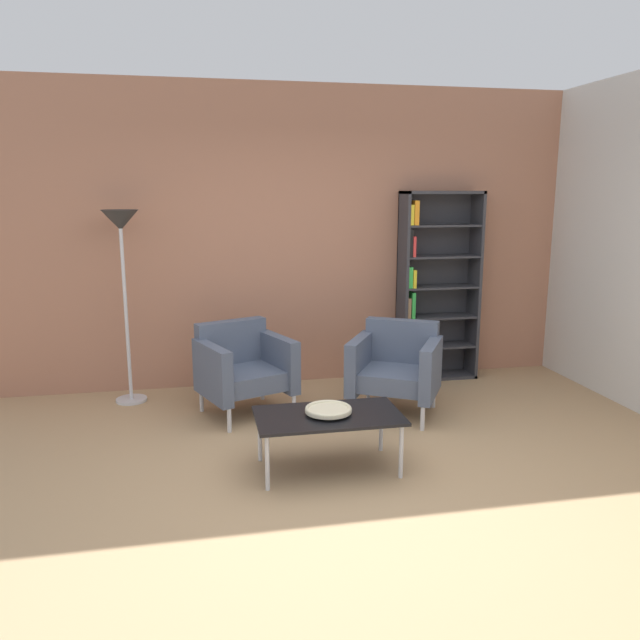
% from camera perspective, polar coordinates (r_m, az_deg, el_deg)
% --- Properties ---
extents(ground_plane, '(8.32, 8.32, 0.00)m').
position_cam_1_polar(ground_plane, '(4.20, 2.79, -15.12)').
color(ground_plane, tan).
extents(brick_back_panel, '(6.40, 0.12, 2.90)m').
position_cam_1_polar(brick_back_panel, '(6.18, -2.70, 7.56)').
color(brick_back_panel, '#A87056').
rests_on(brick_back_panel, ground_plane).
extents(bookshelf_tall, '(0.80, 0.30, 1.90)m').
position_cam_1_polar(bookshelf_tall, '(6.41, 10.28, 2.92)').
color(bookshelf_tall, '#333338').
rests_on(bookshelf_tall, ground_plane).
extents(coffee_table_low, '(1.00, 0.56, 0.40)m').
position_cam_1_polar(coffee_table_low, '(4.31, 0.77, -9.03)').
color(coffee_table_low, black).
rests_on(coffee_table_low, ground_plane).
extents(decorative_bowl, '(0.32, 0.32, 0.05)m').
position_cam_1_polar(decorative_bowl, '(4.29, 0.77, -8.20)').
color(decorative_bowl, beige).
rests_on(decorative_bowl, coffee_table_low).
extents(armchair_corner_red, '(0.90, 0.86, 0.78)m').
position_cam_1_polar(armchair_corner_red, '(5.42, -7.08, -4.25)').
color(armchair_corner_red, '#4C566B').
rests_on(armchair_corner_red, ground_plane).
extents(armchair_near_window, '(0.93, 0.91, 0.78)m').
position_cam_1_polar(armchair_near_window, '(5.43, 6.99, -4.21)').
color(armchair_near_window, '#4C566B').
rests_on(armchair_near_window, ground_plane).
extents(floor_lamp_torchiere, '(0.32, 0.32, 1.74)m').
position_cam_1_polar(floor_lamp_torchiere, '(5.75, -17.72, 6.70)').
color(floor_lamp_torchiere, silver).
rests_on(floor_lamp_torchiere, ground_plane).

